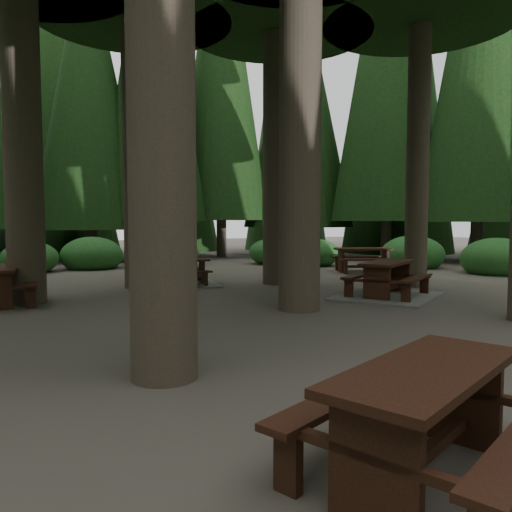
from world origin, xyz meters
name	(u,v)px	position (x,y,z in m)	size (l,w,h in m)	color
ground	(268,314)	(0.00, 0.00, 0.00)	(80.00, 80.00, 0.00)	#554C45
picnic_table_a	(388,285)	(3.54, 0.79, 0.30)	(3.23, 3.10, 0.85)	gray
picnic_table_b	(1,280)	(-4.71, 3.46, 0.54)	(1.65, 1.99, 0.82)	black
picnic_table_c	(178,277)	(-0.38, 4.95, 0.25)	(2.40, 2.08, 0.74)	gray
picnic_table_d	(363,256)	(6.60, 5.80, 0.57)	(2.42, 2.20, 0.86)	black
picnic_table_e	(427,405)	(-1.73, -5.99, 0.54)	(2.32, 2.14, 0.81)	black
shrub_ring	(282,287)	(0.70, 0.75, 0.40)	(23.86, 24.64, 1.49)	#1F5A22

